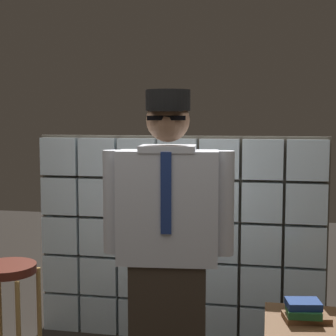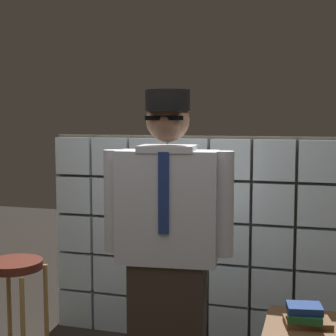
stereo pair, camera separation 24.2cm
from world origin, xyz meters
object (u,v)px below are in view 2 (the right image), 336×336
object	(u,v)px
bar_stool	(15,294)
coffee_mug	(297,315)
book_stack	(305,316)
standing_person	(168,249)

from	to	relation	value
bar_stool	coffee_mug	size ratio (longest dim) A/B	6.35
bar_stool	book_stack	size ratio (longest dim) A/B	3.01
bar_stool	book_stack	world-z (taller)	bar_stool
coffee_mug	standing_person	bearing A→B (deg)	-174.18
book_stack	coffee_mug	bearing A→B (deg)	-177.27
bar_stool	book_stack	xyz separation A→B (m)	(1.70, 0.08, 0.02)
standing_person	bar_stool	bearing A→B (deg)	174.15
coffee_mug	bar_stool	bearing A→B (deg)	-177.33
standing_person	book_stack	size ratio (longest dim) A/B	6.79
book_stack	standing_person	bearing A→B (deg)	-174.36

